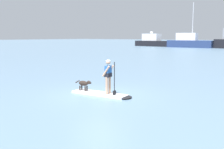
% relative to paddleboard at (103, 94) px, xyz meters
% --- Properties ---
extents(ground_plane, '(400.00, 400.00, 0.00)m').
position_rel_paddleboard_xyz_m(ground_plane, '(-0.22, -0.03, -0.05)').
color(ground_plane, slate).
extents(paddleboard, '(3.31, 1.12, 0.10)m').
position_rel_paddleboard_xyz_m(paddleboard, '(0.00, 0.00, 0.00)').
color(paddleboard, silver).
rests_on(paddleboard, ground_plane).
extents(person_paddler, '(0.63, 0.52, 1.66)m').
position_rel_paddleboard_xyz_m(person_paddler, '(0.31, 0.04, 1.02)').
color(person_paddler, tan).
rests_on(person_paddler, paddleboard).
extents(dog, '(1.03, 0.28, 0.55)m').
position_rel_paddleboard_xyz_m(dog, '(-1.17, -0.14, 0.42)').
color(dog, '#2D231E').
rests_on(dog, paddleboard).
extents(moored_boat_outer, '(11.89, 4.38, 4.28)m').
position_rel_paddleboard_xyz_m(moored_boat_outer, '(-30.70, 58.46, 1.31)').
color(moored_boat_outer, black).
rests_on(moored_boat_outer, ground_plane).
extents(moored_boat_center, '(11.58, 3.34, 11.30)m').
position_rel_paddleboard_xyz_m(moored_boat_center, '(-18.92, 56.25, 1.37)').
color(moored_boat_center, navy).
rests_on(moored_boat_center, ground_plane).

